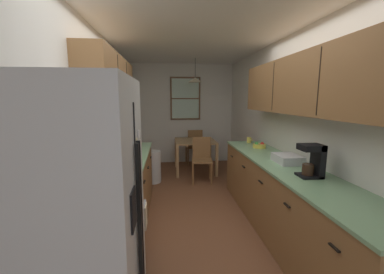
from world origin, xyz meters
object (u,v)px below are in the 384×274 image
Objects in this scene: dining_chair_near at (202,157)px; refrigerator at (80,226)px; mug_by_coffeemaker at (249,140)px; fruit_bowl at (259,145)px; storage_canister at (114,162)px; table_serving_bowl at (199,139)px; microwave_over_range at (84,96)px; dining_table at (195,145)px; trash_bin at (153,167)px; dining_chair_far at (194,145)px; coffee_maker at (313,160)px; stove_range at (106,228)px; dish_rack at (287,159)px.

refrigerator is at bearing -110.70° from dining_chair_near.
fruit_bowl is (0.02, -0.43, -0.01)m from mug_by_coffeemaker.
table_serving_bowl is at bearing 63.86° from storage_canister.
microwave_over_range is 0.63× the size of dining_table.
table_serving_bowl is at bearing 113.60° from fruit_bowl.
trash_bin is (-0.98, 0.03, -0.18)m from dining_chair_near.
trash_bin is at bearing -127.73° from dining_chair_far.
storage_canister is at bearing 167.37° from coffee_maker.
trash_bin is (0.29, 2.57, -0.15)m from stove_range.
refrigerator is 4.10m from table_serving_bowl.
trash_bin is (-0.92, -0.62, -0.31)m from dining_table.
dining_chair_far is at bearing 84.62° from dining_table.
coffee_maker is (0.82, -3.16, 0.45)m from dining_table.
microwave_over_range is 2.97m from mug_by_coffeemaker.
microwave_over_range reaches higher than refrigerator.
dining_table is 1.00× the size of dining_chair_near.
refrigerator is 4.10m from dining_table.
trash_bin is 1.93× the size of coffee_maker.
mug_by_coffeemaker is (2.15, 1.91, -0.75)m from microwave_over_range.
mug_by_coffeemaker is 1.35m from dish_rack.
microwave_over_range is 1.67× the size of dish_rack.
refrigerator is at bearing -127.04° from mug_by_coffeemaker.
dining_table is 1.00× the size of dining_chair_far.
stove_range is 2.59m from trash_bin.
dining_table is 0.17m from table_serving_bowl.
microwave_over_range is at bearing -118.73° from dining_chair_near.
stove_range is 2.18m from dish_rack.
refrigerator is 3.36m from trash_bin.
table_serving_bowl is at bearing -11.04° from dining_table.
fruit_bowl is (0.01, 1.45, -0.14)m from coffee_maker.
coffee_maker is (1.74, -2.54, 0.75)m from trash_bin.
dish_rack is at bearing -72.41° from dining_table.
fruit_bowl is 0.60× the size of dish_rack.
fruit_bowl is (0.77, -2.36, 0.44)m from dining_chair_far.
table_serving_bowl is (-0.72, 1.26, -0.18)m from mug_by_coffeemaker.
storage_canister is 0.55× the size of coffee_maker.
mug_by_coffeemaker is at bearing -68.61° from dining_chair_far.
microwave_over_range is 3.62m from dining_table.
coffee_maker is (1.99, 0.76, 0.17)m from refrigerator.
dining_chair_near is 0.69m from table_serving_bowl.
dining_chair_far is 4.90× the size of storage_canister.
refrigerator is 1.22m from storage_canister.
dining_chair_far is 3.62m from storage_canister.
microwave_over_range is 1.71× the size of coffee_maker.
fruit_bowl is at bearing -64.00° from dining_table.
dining_chair_near is 5.35× the size of table_serving_bowl.
microwave_over_range is at bearing -109.93° from dining_chair_far.
fruit_bowl is (0.77, -1.06, 0.44)m from dining_chair_near.
table_serving_bowl is (-0.73, 3.14, -0.31)m from coffee_maker.
fruit_bowl is (1.76, -1.09, 0.62)m from trash_bin.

